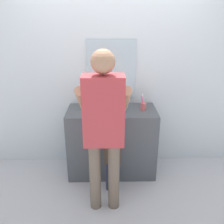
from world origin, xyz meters
TOP-DOWN VIEW (x-y plane):
  - ground_plane at (0.00, 0.00)m, footprint 14.00×14.00m
  - back_wall at (0.00, 0.62)m, footprint 4.40×0.10m
  - vanity_cabinet at (0.00, 0.30)m, footprint 1.12×0.54m
  - sink_basin at (0.00, 0.28)m, footprint 0.35×0.35m
  - faucet at (0.00, 0.49)m, footprint 0.18×0.14m
  - toothbrush_cup at (0.39, 0.30)m, footprint 0.07×0.07m
  - soap_bottle at (-0.35, 0.30)m, footprint 0.06×0.06m
  - child_toddler at (0.00, -0.10)m, footprint 0.26×0.26m
  - adult_parent at (-0.09, -0.38)m, footprint 0.53×0.56m

SIDE VIEW (x-z plane):
  - ground_plane at x=0.00m, z-range 0.00..0.00m
  - vanity_cabinet at x=0.00m, z-range 0.00..0.88m
  - child_toddler at x=0.00m, z-range 0.08..0.93m
  - toothbrush_cup at x=0.39m, z-range 0.83..1.04m
  - sink_basin at x=0.00m, z-range 0.88..0.99m
  - soap_bottle at x=-0.35m, z-range 0.87..1.03m
  - faucet at x=0.00m, z-range 0.87..1.06m
  - adult_parent at x=-0.09m, z-range 0.17..1.89m
  - back_wall at x=0.00m, z-range 0.00..2.70m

